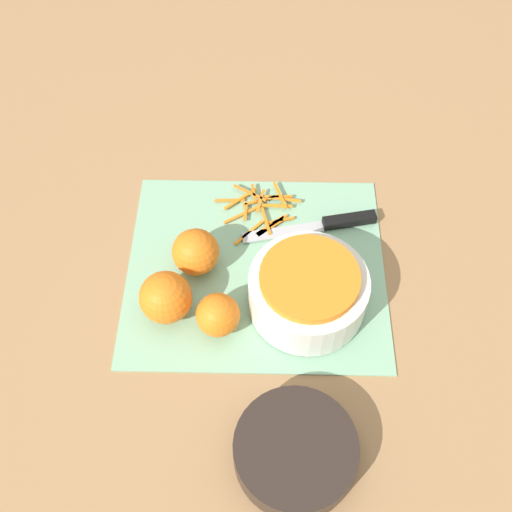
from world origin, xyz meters
The scene contains 9 objects.
ground_plane centered at (0.00, 0.00, 0.00)m, with size 4.00×4.00×0.00m, color #9E754C.
cutting_board centered at (0.00, 0.00, 0.00)m, with size 0.43×0.38×0.01m.
bowl_speckled centered at (-0.08, 0.07, 0.05)m, with size 0.19×0.19×0.08m.
bowl_dark centered at (-0.06, 0.31, 0.02)m, with size 0.17×0.17×0.05m.
knife centered at (-0.13, -0.09, 0.01)m, with size 0.24×0.07×0.02m.
orange_left centered at (0.14, 0.09, 0.05)m, with size 0.08×0.08×0.08m.
orange_right centered at (0.10, 0.00, 0.04)m, with size 0.08×0.08×0.08m.
orange_back centered at (0.06, 0.11, 0.04)m, with size 0.07×0.07×0.07m.
peel_pile centered at (-0.01, -0.12, 0.01)m, with size 0.16×0.14×0.01m.
Camera 1 is at (-0.01, 0.55, 0.84)m, focal length 42.00 mm.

